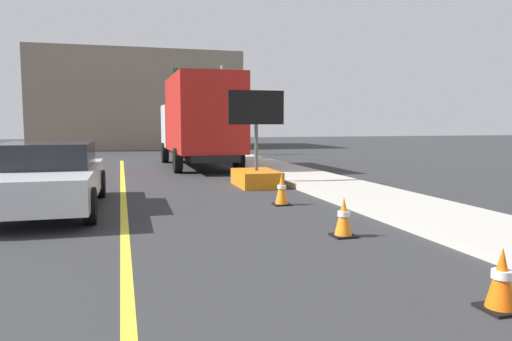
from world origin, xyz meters
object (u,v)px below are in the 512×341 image
at_px(traffic_cone_near_sign, 502,279).
at_px(traffic_cone_far_lane, 282,189).
at_px(box_truck, 200,120).
at_px(highway_guide_sign, 208,94).
at_px(traffic_cone_mid_lane, 344,217).
at_px(arrow_board_trailer, 256,169).
at_px(pickup_car, 47,177).

height_order(traffic_cone_near_sign, traffic_cone_far_lane, traffic_cone_far_lane).
height_order(box_truck, highway_guide_sign, highway_guide_sign).
xyz_separation_m(highway_guide_sign, traffic_cone_mid_lane, (-1.42, -19.82, -3.11)).
height_order(arrow_board_trailer, traffic_cone_far_lane, arrow_board_trailer).
xyz_separation_m(box_truck, pickup_car, (-4.55, -8.72, -1.21)).
xyz_separation_m(pickup_car, traffic_cone_near_sign, (4.92, -6.88, -0.40)).
xyz_separation_m(traffic_cone_near_sign, traffic_cone_mid_lane, (-0.10, 3.13, 0.01)).
height_order(traffic_cone_near_sign, traffic_cone_mid_lane, traffic_cone_mid_lane).
distance_m(box_truck, traffic_cone_mid_lane, 12.57).
bearing_deg(arrow_board_trailer, pickup_car, -154.22).
xyz_separation_m(arrow_board_trailer, traffic_cone_near_sign, (-0.23, -9.37, -0.18)).
distance_m(pickup_car, highway_guide_sign, 17.46).
height_order(arrow_board_trailer, pickup_car, arrow_board_trailer).
relative_size(traffic_cone_near_sign, traffic_cone_far_lane, 0.88).
bearing_deg(highway_guide_sign, traffic_cone_far_lane, -94.81).
bearing_deg(traffic_cone_far_lane, highway_guide_sign, 85.19).
bearing_deg(traffic_cone_far_lane, arrow_board_trailer, 84.15).
distance_m(highway_guide_sign, traffic_cone_far_lane, 17.12).
relative_size(highway_guide_sign, traffic_cone_far_lane, 7.10).
bearing_deg(traffic_cone_near_sign, traffic_cone_far_lane, 90.86).
height_order(pickup_car, traffic_cone_far_lane, pickup_car).
bearing_deg(arrow_board_trailer, box_truck, 95.55).
xyz_separation_m(box_truck, highway_guide_sign, (1.69, 7.36, 1.52)).
bearing_deg(traffic_cone_far_lane, traffic_cone_mid_lane, -90.23).
relative_size(arrow_board_trailer, traffic_cone_far_lane, 3.83).
xyz_separation_m(box_truck, traffic_cone_far_lane, (0.28, -9.42, -1.56)).
xyz_separation_m(box_truck, traffic_cone_near_sign, (0.37, -15.60, -1.60)).
xyz_separation_m(arrow_board_trailer, highway_guide_sign, (1.08, 13.59, 2.94)).
relative_size(traffic_cone_mid_lane, traffic_cone_far_lane, 0.91).
height_order(pickup_car, highway_guide_sign, highway_guide_sign).
height_order(arrow_board_trailer, traffic_cone_mid_lane, arrow_board_trailer).
relative_size(arrow_board_trailer, highway_guide_sign, 0.54).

